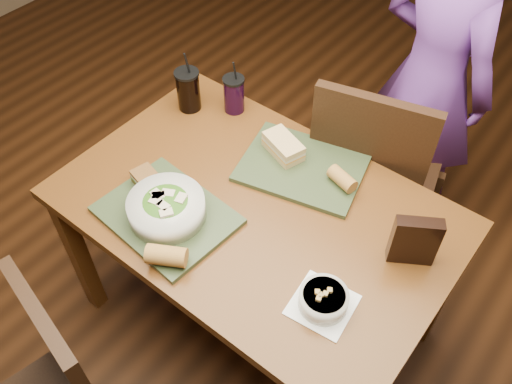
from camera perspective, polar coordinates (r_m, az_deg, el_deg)
ground at (r=2.42m, az=0.00°, el=-12.96°), size 6.00×6.00×0.00m
dining_table at (r=1.87m, az=0.00°, el=-3.26°), size 1.30×0.85×0.75m
chair_far at (r=2.21m, az=12.31°, el=1.85°), size 0.53×0.54×1.01m
diner at (r=2.38m, az=17.92°, el=11.21°), size 0.64×0.49×1.54m
tray_near at (r=1.79m, az=-9.38°, el=-2.41°), size 0.44×0.35×0.02m
tray_far at (r=1.92m, az=4.89°, el=2.64°), size 0.49×0.41×0.02m
salad_bowl at (r=1.74m, az=-9.42°, el=-1.58°), size 0.25×0.25×0.08m
soup_bowl at (r=1.57m, az=7.11°, el=-11.16°), size 0.19×0.19×0.07m
sandwich_near at (r=1.86m, az=-11.36°, el=1.22°), size 0.12×0.10×0.05m
sandwich_far at (r=1.93m, az=2.90°, el=4.83°), size 0.17×0.13×0.06m
baguette_near at (r=1.64m, az=-9.41°, el=-6.62°), size 0.14×0.11×0.06m
baguette_far at (r=1.85m, az=9.07°, el=1.38°), size 0.11×0.08×0.05m
cup_cola at (r=2.13m, az=-7.14°, el=10.62°), size 0.09×0.09×0.26m
cup_berry at (r=2.11m, az=-2.34°, el=10.25°), size 0.08×0.08×0.23m
chip_bag at (r=1.67m, az=16.34°, el=-4.96°), size 0.14×0.11×0.18m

